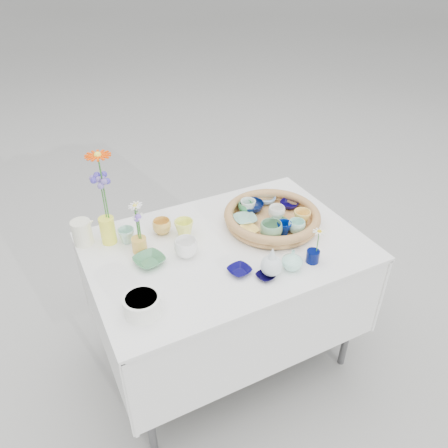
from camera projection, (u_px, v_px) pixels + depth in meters
name	position (u px, v px, depth m)	size (l,w,h in m)	color
ground	(226.00, 353.00, 2.46)	(80.00, 80.00, 0.00)	#A3A39F
display_table	(226.00, 353.00, 2.46)	(1.26, 0.86, 0.77)	white
wicker_tray	(272.00, 218.00, 2.15)	(0.47, 0.47, 0.08)	#935E35
tray_ceramic_0	(251.00, 206.00, 2.24)	(0.13, 0.13, 0.04)	#05113D
tray_ceramic_1	(289.00, 205.00, 2.26)	(0.10, 0.10, 0.03)	#080334
tray_ceramic_2	(302.00, 218.00, 2.11)	(0.08, 0.08, 0.08)	#F7C456
tray_ceramic_3	(279.00, 224.00, 2.11)	(0.10, 0.10, 0.03)	#599365
tray_ceramic_4	(271.00, 230.00, 2.02)	(0.10, 0.10, 0.08)	#6A9E74
tray_ceramic_5	(245.00, 219.00, 2.15)	(0.11, 0.11, 0.03)	#89C2AD
tray_ceramic_6	(248.00, 207.00, 2.20)	(0.08, 0.08, 0.07)	silver
tray_ceramic_7	(277.00, 213.00, 2.16)	(0.08, 0.08, 0.07)	white
tray_ceramic_8	(267.00, 200.00, 2.30)	(0.10, 0.10, 0.03)	#8CBFF8
tray_ceramic_9	(284.00, 228.00, 2.05)	(0.07, 0.07, 0.06)	navy
tray_ceramic_10	(248.00, 230.00, 2.07)	(0.09, 0.09, 0.02)	#FFD25D
tray_ceramic_11	(297.00, 227.00, 2.06)	(0.08, 0.08, 0.06)	#ABEBD5
tray_ceramic_12	(245.00, 207.00, 2.21)	(0.07, 0.07, 0.06)	#3C9456
loose_ceramic_0	(162.00, 227.00, 2.09)	(0.09, 0.09, 0.07)	#E6B24F
loose_ceramic_1	(184.00, 228.00, 2.07)	(0.09, 0.09, 0.08)	#F8FF65
loose_ceramic_2	(149.00, 261.00, 1.91)	(0.13, 0.13, 0.03)	#428153
loose_ceramic_3	(186.00, 248.00, 1.94)	(0.11, 0.11, 0.08)	white
loose_ceramic_4	(239.00, 271.00, 1.86)	(0.10, 0.10, 0.02)	#090645
loose_ceramic_5	(127.00, 236.00, 2.03)	(0.08, 0.08, 0.07)	#A5D9C2
loose_ceramic_6	(266.00, 276.00, 1.83)	(0.08, 0.08, 0.02)	black
fluted_bowl	(142.00, 305.00, 1.65)	(0.15, 0.15, 0.08)	white
bud_vase_paleblue	(272.00, 261.00, 1.82)	(0.09, 0.09, 0.14)	silver
bud_vase_seafoam	(292.00, 260.00, 1.86)	(0.09, 0.09, 0.09)	#AAEED8
bud_vase_cobalt	(313.00, 256.00, 1.91)	(0.06, 0.06, 0.06)	#000840
single_daisy	(318.00, 241.00, 1.87)	(0.07, 0.07, 0.12)	white
tall_vase_yellow	(108.00, 230.00, 2.01)	(0.07, 0.07, 0.13)	#F9F93E
gerbera	(104.00, 188.00, 1.89)	(0.13, 0.13, 0.33)	#F94100
hydrangea	(103.00, 200.00, 1.93)	(0.07, 0.07, 0.25)	#4739BA
white_pitcher	(82.00, 233.00, 2.01)	(0.13, 0.09, 0.12)	white
daisy_cup	(139.00, 245.00, 1.97)	(0.07, 0.07, 0.07)	#EEB445
daisy_posy	(137.00, 221.00, 1.91)	(0.08, 0.08, 0.17)	white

